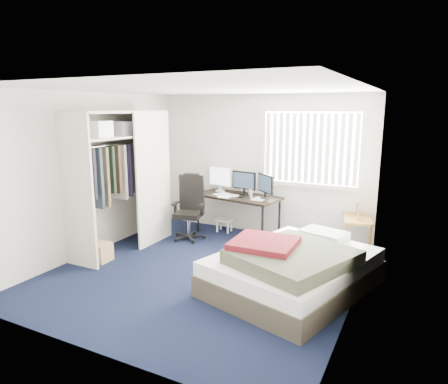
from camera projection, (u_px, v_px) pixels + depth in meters
ground at (204, 272)px, 5.60m from camera, size 4.20×4.20×0.00m
room_shell at (203, 166)px, 5.29m from camera, size 4.20×4.20×4.20m
window_assembly at (311, 148)px, 6.66m from camera, size 1.72×0.09×1.32m
closet at (120, 167)px, 6.29m from camera, size 0.64×1.84×2.22m
desk at (239, 193)px, 7.10m from camera, size 1.59×0.93×1.20m
office_chair at (190, 214)px, 7.00m from camera, size 0.64×0.64×1.14m
footstool at (224, 222)px, 7.41m from camera, size 0.30×0.24×0.24m
nightstand at (357, 220)px, 6.34m from camera, size 0.59×0.91×0.75m
bed at (292, 268)px, 5.01m from camera, size 2.07×2.42×0.68m
pine_box at (98, 252)px, 6.00m from camera, size 0.38×0.29×0.28m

